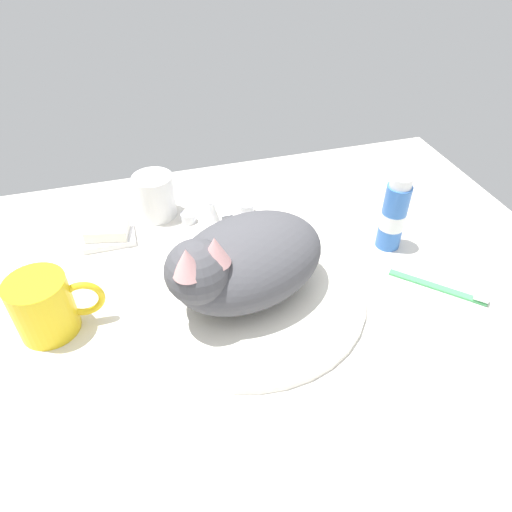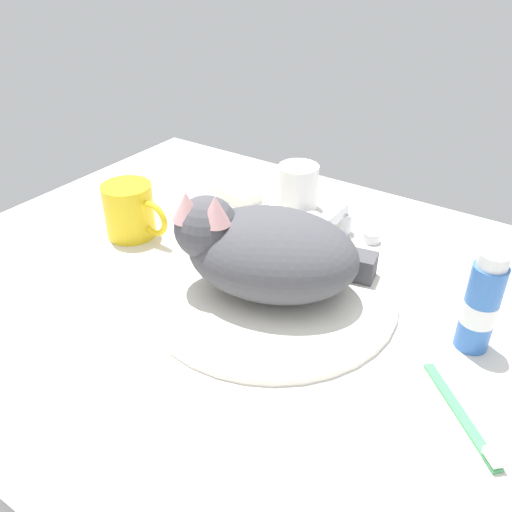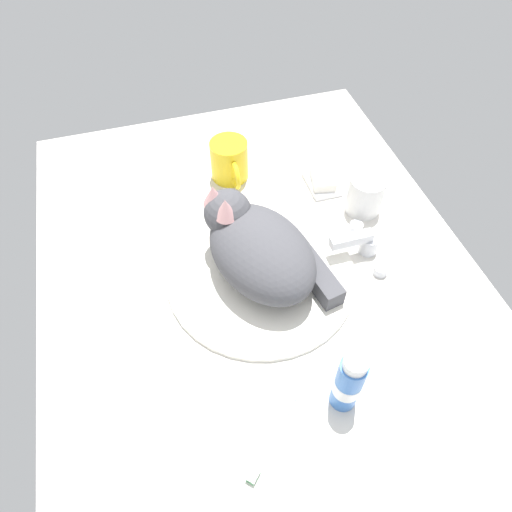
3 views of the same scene
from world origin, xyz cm
name	(u,v)px [view 1 (image 1 of 3)]	position (x,y,z in cm)	size (l,w,h in cm)	color
ground_plane	(250,302)	(0.00, 0.00, -1.50)	(110.00, 82.50, 3.00)	silver
sink_basin	(249,293)	(0.00, 0.00, 0.51)	(35.83, 35.83, 1.03)	white
faucet	(219,209)	(0.00, 20.85, 2.57)	(14.19, 10.27, 5.89)	silver
cat	(242,261)	(-1.20, -0.27, 7.50)	(27.80, 23.83, 15.24)	#4C4C51
coffee_mug	(45,306)	(-29.03, 1.45, 4.59)	(12.57, 8.30, 9.19)	yellow
rinse_cup	(155,196)	(-11.00, 26.01, 4.16)	(7.40, 7.40, 8.33)	white
soap_dish	(109,237)	(-20.29, 20.46, 0.60)	(9.00, 6.40, 1.20)	white
soap_bar	(107,230)	(-20.29, 20.46, 2.21)	(7.27, 4.84, 2.02)	white
toothpaste_bottle	(394,215)	(26.73, 5.33, 6.44)	(4.27, 4.27, 13.82)	#3870C6
toothbrush	(443,288)	(29.65, -7.45, 0.52)	(11.71, 11.65, 1.60)	#4CB266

